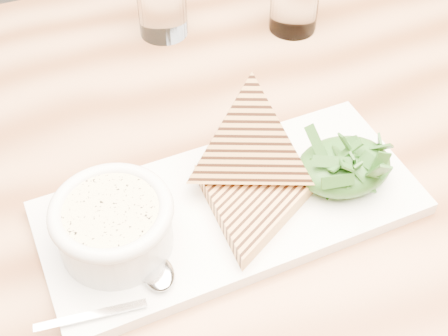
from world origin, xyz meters
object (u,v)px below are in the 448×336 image
object	(u,v)px
table_top	(187,184)
glass_near	(162,0)
platter	(231,208)
soup_bowl	(115,230)

from	to	relation	value
table_top	glass_near	xyz separation A→B (m)	(0.05, 0.27, 0.07)
table_top	glass_near	distance (m)	0.28
platter	glass_near	distance (m)	0.35
platter	soup_bowl	size ratio (longest dim) A/B	3.57
soup_bowl	glass_near	size ratio (longest dim) A/B	1.07
platter	soup_bowl	bearing A→B (deg)	-175.61
soup_bowl	glass_near	distance (m)	0.38
soup_bowl	platter	bearing A→B (deg)	4.39
table_top	glass_near	bearing A→B (deg)	78.86
table_top	platter	distance (m)	0.08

